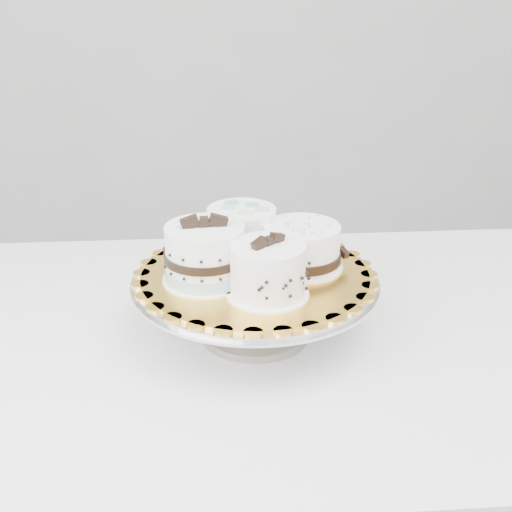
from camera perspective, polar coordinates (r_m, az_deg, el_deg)
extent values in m
cube|color=white|center=(1.01, 2.60, -7.32)|extent=(1.22, 0.90, 0.04)
cube|color=white|center=(1.54, -19.19, -13.32)|extent=(0.06, 0.06, 0.71)
cube|color=white|center=(1.61, 19.78, -11.56)|extent=(0.06, 0.06, 0.71)
cylinder|color=gray|center=(0.98, -0.07, -6.60)|extent=(0.17, 0.17, 0.01)
cylinder|color=gray|center=(0.96, -0.08, -4.66)|extent=(0.11, 0.11, 0.09)
cylinder|color=silver|center=(0.94, -0.08, -2.04)|extent=(0.35, 0.35, 0.01)
cylinder|color=silver|center=(0.94, -0.08, -2.20)|extent=(0.36, 0.36, 0.00)
cylinder|color=gold|center=(0.93, -0.08, -1.64)|extent=(0.36, 0.36, 0.00)
cylinder|color=white|center=(0.87, 1.04, -3.36)|extent=(0.11, 0.11, 0.00)
cylinder|color=white|center=(0.85, 1.06, -1.18)|extent=(0.14, 0.14, 0.07)
cylinder|color=white|center=(0.92, -4.46, -1.99)|extent=(0.12, 0.12, 0.00)
cylinder|color=white|center=(0.90, -4.54, 0.33)|extent=(0.12, 0.12, 0.08)
cylinder|color=#9EC2C8|center=(0.91, -4.48, -1.39)|extent=(0.12, 0.12, 0.02)
cylinder|color=black|center=(0.90, -4.53, 0.10)|extent=(0.12, 0.12, 0.01)
cylinder|color=white|center=(0.99, -1.27, 0.18)|extent=(0.12, 0.12, 0.00)
cylinder|color=white|center=(0.98, -1.29, 2.22)|extent=(0.11, 0.11, 0.07)
cylinder|color=white|center=(0.96, 4.01, -0.81)|extent=(0.12, 0.12, 0.00)
cylinder|color=white|center=(0.94, 4.07, 0.96)|extent=(0.14, 0.14, 0.06)
cylinder|color=black|center=(0.95, 4.04, 0.04)|extent=(0.12, 0.12, 0.01)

